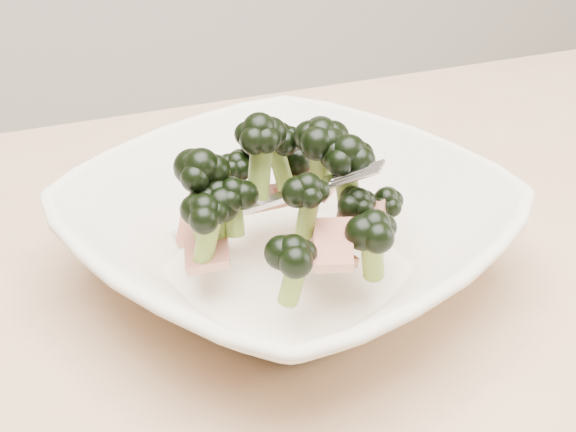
% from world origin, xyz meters
% --- Properties ---
extents(broccoli_dish, '(0.38, 0.38, 0.13)m').
position_xyz_m(broccoli_dish, '(0.05, 0.08, 0.79)').
color(broccoli_dish, '#EDE1C9').
rests_on(broccoli_dish, dining_table).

